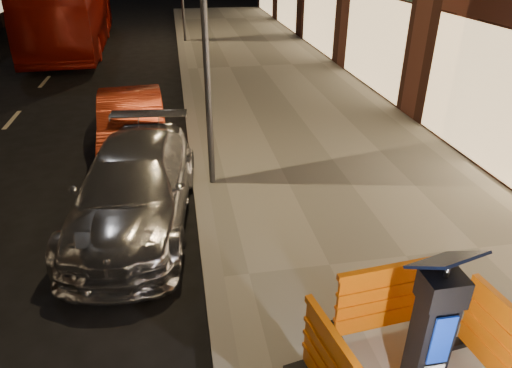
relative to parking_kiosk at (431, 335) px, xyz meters
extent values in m
plane|color=black|center=(-1.96, 2.34, -1.08)|extent=(120.00, 120.00, 0.00)
cube|color=gray|center=(1.04, 2.34, -1.00)|extent=(6.00, 60.00, 0.15)
cube|color=slate|center=(-1.96, 2.34, -1.00)|extent=(0.30, 60.00, 0.15)
cube|color=black|center=(0.00, 0.00, 0.00)|extent=(0.67, 0.67, 1.86)
cube|color=orange|center=(0.00, 0.95, -0.41)|extent=(1.38, 0.67, 1.04)
cube|color=orange|center=(0.95, 0.00, -0.41)|extent=(0.69, 1.38, 1.04)
imported|color=#A7A7AB|center=(-3.15, 4.35, -1.08)|extent=(2.41, 4.86, 1.36)
imported|color=maroon|center=(-3.37, 7.53, -1.08)|extent=(1.78, 4.27, 1.37)
imported|color=maroon|center=(-6.79, 20.24, -1.08)|extent=(3.27, 11.71, 3.23)
cylinder|color=#3F3F44|center=(-1.71, 5.34, 2.07)|extent=(0.12, 0.12, 6.00)
camera|label=1|loc=(-2.25, -2.89, 3.42)|focal=32.00mm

